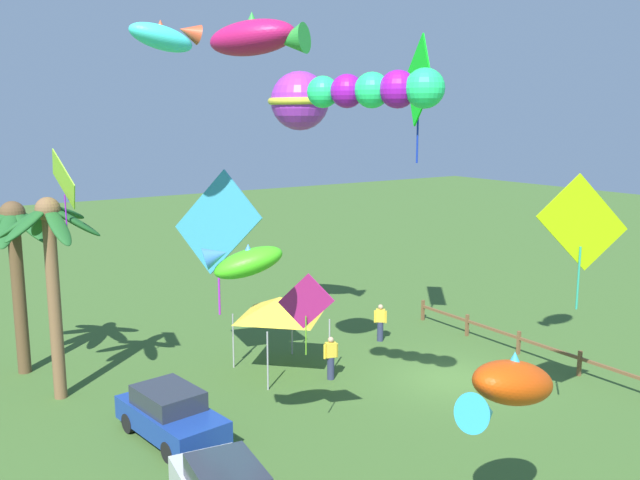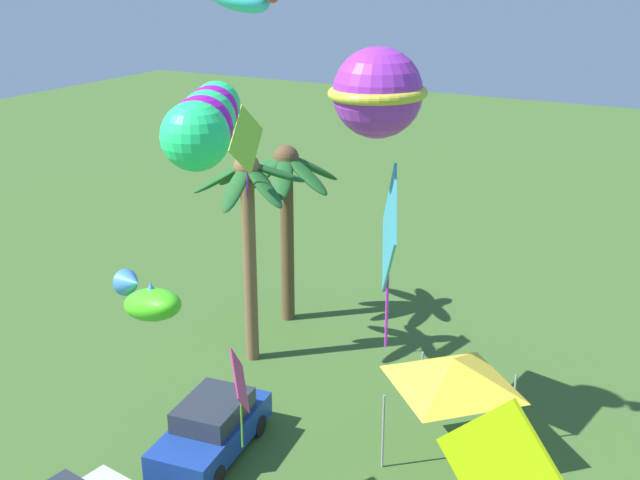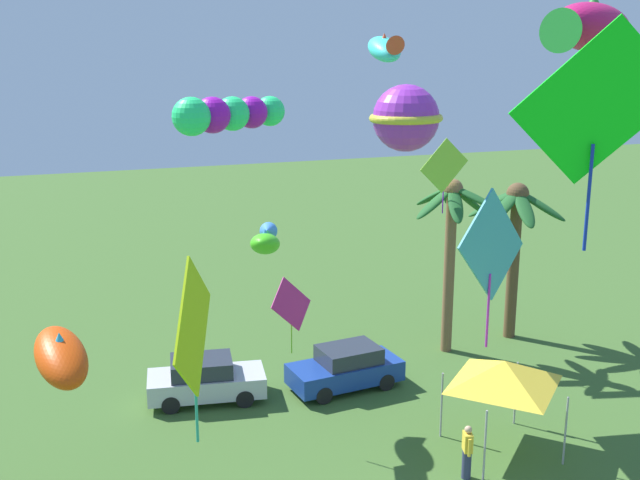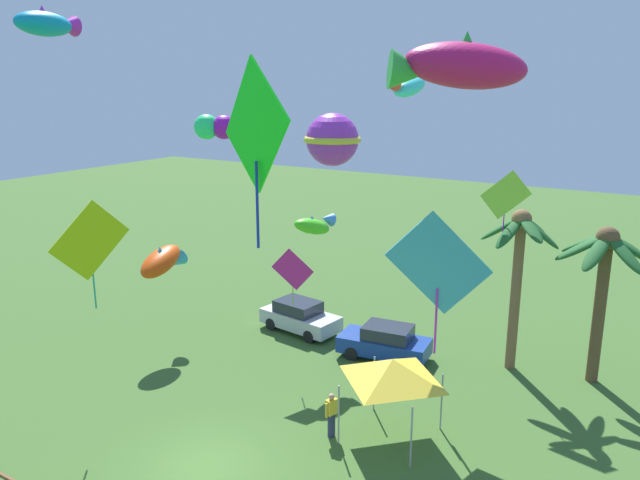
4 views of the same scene
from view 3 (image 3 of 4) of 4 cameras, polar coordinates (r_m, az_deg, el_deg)
palm_tree_0 at (r=30.21m, az=9.45°, el=1.04°), size 3.21×3.28×6.82m
palm_tree_1 at (r=32.25m, az=13.92°, el=1.31°), size 3.85×3.90×6.40m
parked_car_0 at (r=27.93m, az=1.88°, el=-9.19°), size 4.08×2.18×1.51m
parked_car_1 at (r=27.31m, az=-8.27°, el=-9.91°), size 4.09×2.21×1.51m
spectator_0 at (r=23.02m, az=10.56°, el=-14.76°), size 0.32×0.53×1.59m
festival_tent at (r=23.91m, az=13.14°, el=-9.32°), size 2.86×2.86×2.85m
kite_diamond_0 at (r=16.92m, az=19.30°, el=9.12°), size 3.10×1.56×4.76m
kite_diamond_1 at (r=15.65m, az=-9.13°, el=-6.38°), size 1.18×2.53×3.84m
kite_fish_2 at (r=22.77m, az=18.79°, el=14.31°), size 4.08×3.39×1.70m
kite_diamond_3 at (r=24.91m, az=12.26°, el=-0.56°), size 3.32×1.80×5.19m
kite_fish_4 at (r=21.77m, az=-18.24°, el=-7.93°), size 1.73×3.12×1.59m
kite_fish_5 at (r=24.57m, az=-3.95°, el=-0.11°), size 1.52×2.25×1.13m
kite_fish_7 at (r=25.32m, az=4.72°, el=13.63°), size 1.11×2.22×1.10m
kite_diamond_8 at (r=29.12m, az=8.94°, el=5.26°), size 1.99×0.50×2.74m
kite_tube_9 at (r=20.65m, az=-6.69°, el=9.00°), size 3.24×2.21×0.96m
kite_ball_10 at (r=21.48m, az=6.21°, el=8.73°), size 2.41×2.41×1.79m
kite_diamond_11 at (r=23.19m, az=-2.09°, el=-4.72°), size 1.48×0.93×2.38m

